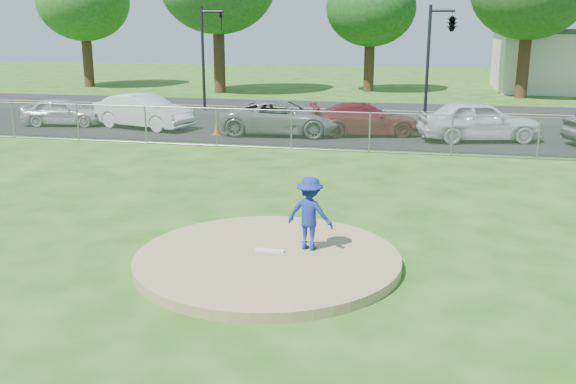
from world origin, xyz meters
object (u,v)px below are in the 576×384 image
parked_car_pearl (479,120)px  parked_car_white (144,111)px  traffic_signal_center (450,25)px  traffic_signal_left (207,49)px  parked_car_silver (64,111)px  traffic_cone (217,128)px  parked_car_gray (282,117)px  pitcher (310,213)px  parked_car_darkred (365,119)px

parked_car_pearl → parked_car_white: bearing=75.9°
traffic_signal_center → traffic_signal_left: bearing=180.0°
parked_car_silver → traffic_cone: bearing=-106.5°
parked_car_silver → parked_car_gray: size_ratio=0.73×
traffic_signal_center → parked_car_pearl: (1.22, -6.58, -3.77)m
traffic_signal_left → pitcher: traffic_signal_left is taller
traffic_signal_left → parked_car_gray: 9.23m
parked_car_silver → parked_car_white: parked_car_white is taller
parked_car_gray → traffic_signal_left: bearing=36.8°
traffic_signal_center → parked_car_pearl: size_ratio=1.14×
traffic_signal_center → traffic_cone: 13.08m
parked_car_white → parked_car_darkred: parked_car_white is taller
parked_car_white → parked_car_gray: parked_car_white is taller
traffic_cone → traffic_signal_left: bearing=111.3°
parked_car_silver → parked_car_white: (4.09, 0.00, 0.13)m
traffic_cone → parked_car_darkred: parked_car_darkred is taller
parked_car_white → parked_car_darkred: 10.15m
pitcher → parked_car_silver: size_ratio=0.40×
traffic_cone → parked_car_white: bearing=164.1°
traffic_signal_center → pitcher: size_ratio=3.66×
pitcher → parked_car_silver: (-14.54, 15.00, -0.30)m
traffic_cone → parked_car_pearl: bearing=5.1°
pitcher → parked_car_gray: bearing=-62.8°
traffic_signal_center → parked_car_darkred: bearing=-119.5°
parked_car_white → parked_car_gray: (6.61, -0.32, -0.05)m
traffic_cone → parked_car_white: size_ratio=0.13×
pitcher → parked_car_white: pitcher is taller
parked_car_gray → parked_car_pearl: 8.27m
parked_car_silver → parked_car_white: bearing=-98.6°
traffic_cone → parked_car_darkred: 6.44m
traffic_signal_left → traffic_signal_center: same height
pitcher → traffic_cone: 15.39m
parked_car_white → traffic_signal_center: bearing=-48.6°
traffic_signal_left → parked_car_silver: bearing=-127.8°
traffic_signal_left → parked_car_pearl: bearing=-25.3°
traffic_signal_center → parked_car_darkred: traffic_signal_center is taller
traffic_signal_left → parked_car_darkred: (9.23, -6.18, -2.67)m
pitcher → parked_car_darkred: bearing=-76.3°
traffic_cone → parked_car_silver: size_ratio=0.16×
parked_car_silver → parked_car_gray: (10.69, -0.32, 0.08)m
traffic_cone → parked_car_white: parked_car_white is taller
traffic_signal_center → parked_car_darkred: size_ratio=1.19×
traffic_signal_center → pitcher: bearing=-98.5°
pitcher → traffic_cone: pitcher is taller
traffic_signal_center → parked_car_darkred: 8.11m
traffic_signal_left → parked_car_white: bearing=-98.1°
traffic_cone → parked_car_silver: bearing=172.1°
parked_car_gray → traffic_signal_center: bearing=-49.3°
traffic_signal_left → parked_car_pearl: size_ratio=1.14×
parked_car_silver → parked_car_darkred: parked_car_darkred is taller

